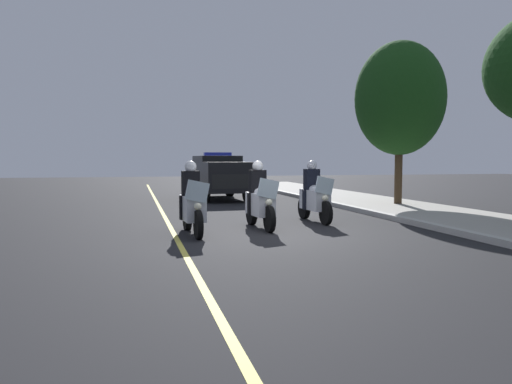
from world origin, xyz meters
The scene contains 9 objects.
ground_plane centered at (0.00, 0.00, 0.00)m, with size 80.00×80.00×0.00m, color black.
curb_strip centered at (0.00, 4.16, 0.07)m, with size 48.00×0.24×0.15m, color #B7B5AD.
sidewalk_strip centered at (0.00, 6.06, 0.05)m, with size 48.00×3.60×0.10m, color #A8A399.
lane_stripe_center centered at (0.00, -2.20, 0.00)m, with size 48.00×0.12×0.01m, color #E0D14C.
police_motorcycle_lead_left centered at (-0.58, -1.78, 0.70)m, with size 2.14×0.60×1.72m.
police_motorcycle_lead_right centered at (-1.20, 0.00, 0.70)m, with size 2.14×0.60×1.72m.
police_motorcycle_trailing centered at (-2.14, 1.82, 0.70)m, with size 2.14×0.60×1.72m.
police_suv centered at (-10.66, 0.51, 1.07)m, with size 5.00×2.30×2.05m.
tree_far_back centered at (-5.76, 6.48, 3.98)m, with size 3.29×3.29×5.98m.
Camera 1 is at (10.99, -3.09, 1.76)m, focal length 35.01 mm.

